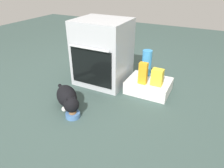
% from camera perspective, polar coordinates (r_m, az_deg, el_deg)
% --- Properties ---
extents(ground, '(8.00, 8.00, 0.00)m').
position_cam_1_polar(ground, '(2.28, -7.06, -3.55)').
color(ground, '#384C47').
extents(oven, '(0.60, 0.57, 0.76)m').
position_cam_1_polar(oven, '(2.44, -2.66, 8.84)').
color(oven, '#B7BABF').
rests_on(oven, ground).
extents(pantry_cabinet, '(0.47, 0.38, 0.14)m').
position_cam_1_polar(pantry_cabinet, '(2.37, 10.22, -0.46)').
color(pantry_cabinet, white).
rests_on(pantry_cabinet, ground).
extents(food_bowl, '(0.14, 0.14, 0.08)m').
position_cam_1_polar(food_bowl, '(1.98, -10.93, -8.36)').
color(food_bowl, '#4C7AB7').
rests_on(food_bowl, ground).
extents(cat, '(0.55, 0.47, 0.21)m').
position_cam_1_polar(cat, '(2.08, -12.37, -3.71)').
color(cat, black).
rests_on(cat, ground).
extents(juice_carton, '(0.09, 0.06, 0.24)m').
position_cam_1_polar(juice_carton, '(2.21, 8.68, 2.98)').
color(juice_carton, orange).
rests_on(juice_carton, pantry_cabinet).
extents(water_bottle, '(0.11, 0.11, 0.30)m').
position_cam_1_polar(water_bottle, '(2.41, 9.68, 5.86)').
color(water_bottle, '#388CD1').
rests_on(water_bottle, pantry_cabinet).
extents(snack_bag, '(0.12, 0.09, 0.18)m').
position_cam_1_polar(snack_bag, '(2.22, 12.55, 1.87)').
color(snack_bag, yellow).
rests_on(snack_bag, pantry_cabinet).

